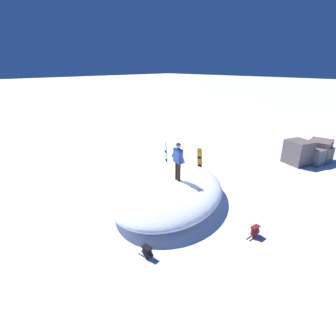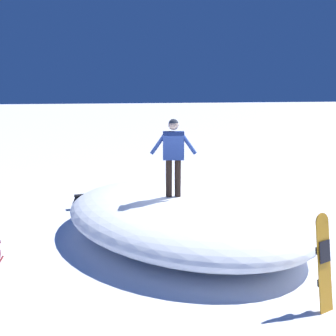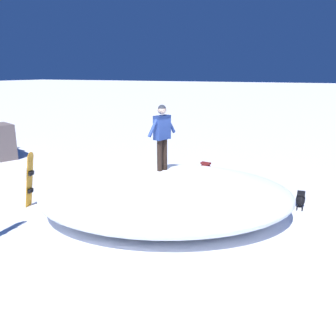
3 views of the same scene
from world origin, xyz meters
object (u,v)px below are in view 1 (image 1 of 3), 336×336
at_px(snowboard_primary_upright, 200,160).
at_px(snowboard_secondary_upright, 166,154).
at_px(snowboarder_standing, 178,158).
at_px(backpack_far, 255,231).
at_px(backpack_near, 147,252).

xyz_separation_m(snowboard_primary_upright, snowboard_secondary_upright, (-0.77, 1.97, 0.04)).
height_order(snowboarder_standing, backpack_far, snowboarder_standing).
height_order(snowboard_primary_upright, backpack_far, snowboard_primary_upright).
relative_size(snowboarder_standing, snowboard_secondary_upright, 1.05).
distance_m(snowboarder_standing, backpack_far, 4.28).
xyz_separation_m(snowboard_secondary_upright, backpack_far, (-2.51, -7.20, -0.62)).
bearing_deg(snowboard_primary_upright, backpack_far, -122.07).
relative_size(backpack_near, backpack_far, 0.96).
bearing_deg(snowboard_primary_upright, snowboarder_standing, -157.39).
height_order(snowboarder_standing, backpack_near, snowboarder_standing).
bearing_deg(snowboard_primary_upright, backpack_near, -154.50).
bearing_deg(snowboarder_standing, snowboard_secondary_upright, 52.13).
xyz_separation_m(snowboarder_standing, snowboard_primary_upright, (3.40, 1.42, -1.35)).
distance_m(snowboard_primary_upright, backpack_near, 7.59).
bearing_deg(backpack_far, snowboard_primary_upright, 57.93).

